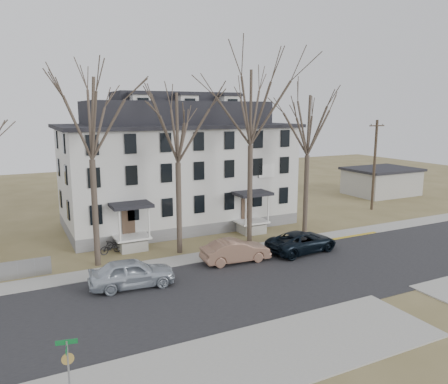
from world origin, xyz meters
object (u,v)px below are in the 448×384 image
tree_mid_left (177,123)px  car_silver (132,274)px  car_tan (236,251)px  bicycle_right (111,248)px  car_navy (302,242)px  boarding_house (178,166)px  tree_center (251,102)px  utility_pole_far (374,164)px  tree_far_left (90,112)px  bicycle_left (117,244)px  street_sign (68,363)px  tree_mid_right (308,121)px

tree_mid_left → car_silver: bearing=-135.1°
car_tan → bicycle_right: car_tan is taller
car_silver → car_navy: bearing=-80.7°
tree_mid_left → car_tan: size_ratio=2.63×
boarding_house → tree_mid_left: bearing=-110.2°
tree_center → utility_pole_far: 19.03m
bicycle_right → car_navy: bearing=-127.9°
boarding_house → tree_center: (3.00, -8.15, 5.71)m
tree_far_left → tree_center: tree_center is taller
tree_far_left → bicycle_left: tree_far_left is taller
tree_far_left → utility_pole_far: tree_far_left is taller
car_silver → car_tan: 7.69m
utility_pole_far → car_tan: bearing=-159.0°
tree_mid_left → tree_far_left: bearing=180.0°
boarding_house → car_silver: boarding_house is taller
tree_center → car_navy: size_ratio=2.63×
boarding_house → tree_mid_left: 9.66m
car_silver → street_sign: bearing=159.1°
car_tan → street_sign: (-12.42, -10.72, 0.94)m
tree_mid_right → street_sign: bearing=-145.6°
tree_mid_left → tree_mid_right: same height
tree_far_left → street_sign: (-3.69, -14.49, -8.61)m
car_navy → boarding_house: bearing=17.9°
car_silver → tree_mid_right: bearing=-67.9°
tree_far_left → street_sign: size_ratio=5.23×
tree_center → street_sign: (-15.69, -14.49, -9.35)m
bicycle_right → street_sign: (-5.00, -16.37, 1.22)m
street_sign → tree_mid_right: bearing=45.9°
car_navy → bicycle_right: size_ratio=3.24×
tree_mid_right → bicycle_left: tree_mid_right is taller
utility_pole_far → car_tan: utility_pole_far is taller
boarding_house → bicycle_left: boarding_house is taller
tree_far_left → bicycle_right: size_ratio=7.97×
car_silver → bicycle_left: car_silver is taller
tree_center → car_tan: tree_center is taller
tree_center → car_silver: (-10.88, -4.85, -10.22)m
car_silver → tree_far_left: bearing=18.6°
tree_far_left → bicycle_left: bearing=55.4°
utility_pole_far → bicycle_right: (-28.19, -2.32, -4.39)m
utility_pole_far → car_navy: bearing=-151.7°
car_tan → bicycle_left: car_tan is taller
tree_center → bicycle_right: 15.15m
car_tan → bicycle_left: 9.48m
boarding_house → car_navy: 14.02m
tree_center → tree_far_left: bearing=180.0°
car_silver → bicycle_left: 7.79m
utility_pole_far → bicycle_right: utility_pole_far is taller
car_silver → street_sign: street_sign is taller
utility_pole_far → bicycle_left: bearing=-177.3°
tree_far_left → tree_mid_left: bearing=0.0°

